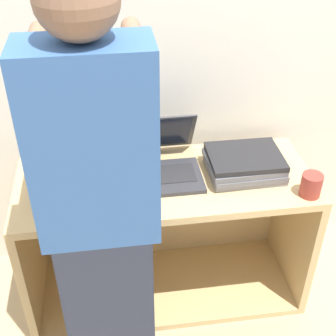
{
  "coord_description": "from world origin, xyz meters",
  "views": [
    {
      "loc": [
        -0.23,
        -1.42,
        1.98
      ],
      "look_at": [
        0.0,
        0.19,
        0.84
      ],
      "focal_mm": 50.0,
      "sensor_mm": 36.0,
      "label": 1
    }
  ],
  "objects": [
    {
      "name": "person",
      "position": [
        -0.29,
        -0.16,
        0.9
      ],
      "size": [
        0.4,
        0.54,
        1.77
      ],
      "color": "#2D3342",
      "rests_on": "ground_plane"
    },
    {
      "name": "cart",
      "position": [
        0.0,
        0.34,
        0.36
      ],
      "size": [
        1.36,
        0.55,
        0.72
      ],
      "color": "tan",
      "rests_on": "ground_plane"
    },
    {
      "name": "laptop_stack_right",
      "position": [
        0.36,
        0.27,
        0.77
      ],
      "size": [
        0.34,
        0.27,
        0.1
      ],
      "color": "gray",
      "rests_on": "cart"
    },
    {
      "name": "mug",
      "position": [
        0.6,
        0.08,
        0.78
      ],
      "size": [
        0.09,
        0.09,
        0.1
      ],
      "color": "#9E382D",
      "rests_on": "cart"
    },
    {
      "name": "laptop_open",
      "position": [
        0.0,
        0.34,
        0.77
      ],
      "size": [
        0.33,
        0.39,
        0.25
      ],
      "color": "#333338",
      "rests_on": "cart"
    },
    {
      "name": "laptop_stack_left",
      "position": [
        -0.36,
        0.28,
        0.79
      ],
      "size": [
        0.36,
        0.28,
        0.13
      ],
      "color": "slate",
      "rests_on": "cart"
    },
    {
      "name": "wall_back",
      "position": [
        0.0,
        0.65,
        1.2
      ],
      "size": [
        8.0,
        0.05,
        2.4
      ],
      "color": "silver",
      "rests_on": "ground_plane"
    },
    {
      "name": "ground_plane",
      "position": [
        0.0,
        0.0,
        0.0
      ],
      "size": [
        12.0,
        12.0,
        0.0
      ],
      "primitive_type": "plane",
      "color": "tan"
    }
  ]
}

